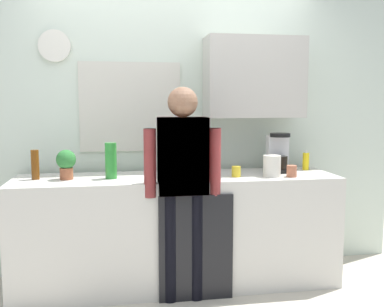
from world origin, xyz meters
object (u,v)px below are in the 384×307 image
at_px(cup_white_mug, 197,167).
at_px(coffee_maker, 279,155).
at_px(storage_canister, 272,166).
at_px(person_guest, 183,176).
at_px(cup_yellow_cup, 236,171).
at_px(potted_plant, 66,162).
at_px(dish_soap, 306,161).
at_px(cup_terracotta_mug, 292,171).
at_px(person_at_sink, 183,176).
at_px(bottle_dark_sauce, 197,167).
at_px(bottle_clear_soda, 111,161).
at_px(bottle_amber_beer, 35,165).

bearing_deg(cup_white_mug, coffee_maker, -3.16).
distance_m(storage_canister, person_guest, 0.76).
bearing_deg(cup_yellow_cup, potted_plant, 175.65).
height_order(cup_yellow_cup, dish_soap, dish_soap).
relative_size(cup_terracotta_mug, cup_white_mug, 0.97).
relative_size(storage_canister, person_guest, 0.11).
bearing_deg(potted_plant, cup_terracotta_mug, -5.83).
height_order(storage_canister, person_at_sink, person_at_sink).
xyz_separation_m(coffee_maker, cup_yellow_cup, (-0.42, -0.20, -0.10)).
distance_m(cup_yellow_cup, dish_soap, 0.74).
xyz_separation_m(cup_white_mug, dish_soap, (0.97, 0.01, 0.03)).
distance_m(cup_terracotta_mug, cup_yellow_cup, 0.44).
relative_size(bottle_dark_sauce, potted_plant, 0.78).
bearing_deg(storage_canister, bottle_dark_sauce, 179.40).
bearing_deg(coffee_maker, dish_soap, 10.71).
bearing_deg(cup_yellow_cup, dish_soap, 19.52).
height_order(coffee_maker, cup_terracotta_mug, coffee_maker).
bearing_deg(bottle_dark_sauce, storage_canister, -0.60).
height_order(bottle_dark_sauce, cup_terracotta_mug, bottle_dark_sauce).
distance_m(coffee_maker, storage_canister, 0.27).
relative_size(cup_white_mug, potted_plant, 0.41).
xyz_separation_m(cup_white_mug, potted_plant, (-1.05, -0.13, 0.08)).
xyz_separation_m(cup_terracotta_mug, person_at_sink, (-0.89, -0.12, 0.00)).
bearing_deg(cup_terracotta_mug, cup_yellow_cup, 169.70).
height_order(coffee_maker, potted_plant, coffee_maker).
xyz_separation_m(cup_yellow_cup, dish_soap, (0.70, 0.25, 0.04)).
relative_size(storage_canister, person_at_sink, 0.11).
distance_m(cup_terracotta_mug, person_guest, 0.90).
height_order(bottle_clear_soda, person_guest, person_guest).
relative_size(coffee_maker, potted_plant, 1.43).
distance_m(person_at_sink, person_guest, 0.00).
height_order(coffee_maker, bottle_amber_beer, coffee_maker).
relative_size(bottle_amber_beer, cup_white_mug, 2.42).
distance_m(cup_terracotta_mug, potted_plant, 1.77).
relative_size(coffee_maker, bottle_dark_sauce, 1.83).
bearing_deg(person_guest, cup_terracotta_mug, -166.25).
height_order(bottle_dark_sauce, bottle_amber_beer, bottle_amber_beer).
bearing_deg(bottle_clear_soda, potted_plant, 177.40).
height_order(coffee_maker, bottle_dark_sauce, coffee_maker).
height_order(coffee_maker, cup_white_mug, coffee_maker).
bearing_deg(cup_white_mug, cup_terracotta_mug, -23.86).
relative_size(bottle_clear_soda, potted_plant, 1.22).
bearing_deg(person_guest, potted_plant, -12.94).
bearing_deg(person_at_sink, storage_canister, 1.34).
bearing_deg(person_at_sink, potted_plant, 149.62).
distance_m(coffee_maker, potted_plant, 1.75).
bearing_deg(cup_terracotta_mug, cup_white_mug, 156.14).
xyz_separation_m(coffee_maker, bottle_amber_beer, (-1.98, -0.06, -0.03)).
distance_m(storage_canister, person_at_sink, 0.76).
height_order(coffee_maker, bottle_clear_soda, coffee_maker).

